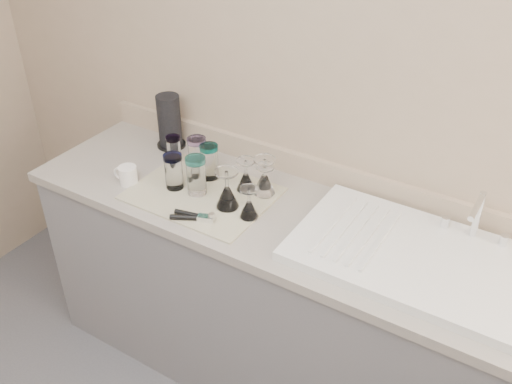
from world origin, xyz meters
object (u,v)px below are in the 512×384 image
Objects in this scene: tumbler_purple at (209,161)px; goblet_front_right at (249,207)px; tumbler_cyan at (197,155)px; goblet_front_left at (227,195)px; sink_unit at (415,256)px; goblet_back_left at (246,180)px; can_opener at (193,217)px; goblet_extra at (264,181)px; white_mug at (128,175)px; tumbler_teal at (174,149)px; tumbler_blue at (174,171)px; tumbler_lavender at (196,175)px; goblet_back_right at (265,185)px; paper_towel_roll at (169,122)px.

tumbler_purple is 1.20× the size of goblet_front_right.
goblet_front_right is at bearing -27.53° from tumbler_purple.
goblet_front_left is (0.25, -0.15, -0.03)m from tumbler_cyan.
sink_unit is 6.06× the size of goblet_back_left.
tumbler_cyan is 0.97× the size of can_opener.
goblet_front_right is 0.81× the size of goblet_extra.
tumbler_cyan is 1.41× the size of white_mug.
tumbler_teal is 0.78× the size of tumbler_cyan.
goblet_front_right is at bearing -2.07° from tumbler_blue.
tumbler_blue is 0.93× the size of tumbler_lavender.
tumbler_lavender is at bearing -78.99° from tumbler_purple.
sink_unit reaches higher than goblet_back_right.
tumbler_teal is 0.24m from white_mug.
tumbler_cyan is (-0.97, 0.07, 0.07)m from sink_unit.
goblet_front_right is at bearing -171.65° from sink_unit.
sink_unit is at bearing 8.35° from goblet_front_right.
tumbler_cyan is 0.15m from tumbler_blue.
paper_towel_roll reaches higher than goblet_back_left.
goblet_extra is at bearing 101.98° from goblet_front_right.
tumbler_blue is (-0.08, -0.14, -0.00)m from tumbler_purple.
goblet_front_left reaches higher than white_mug.
tumbler_blue is 1.19× the size of goblet_front_right.
goblet_extra is at bearing 4.74° from tumbler_purple.
can_opener is at bearing -116.41° from goblet_back_right.
tumbler_teal is 0.91× the size of goblet_back_left.
tumbler_teal is 1.10× the size of white_mug.
tumbler_blue is at bearing -171.64° from tumbler_lavender.
goblet_back_left is at bearing -173.19° from goblet_back_right.
goblet_front_right is (0.36, -0.01, -0.03)m from tumbler_blue.
goblet_back_left is at bearing 39.10° from tumbler_lavender.
goblet_extra reaches higher than tumbler_purple.
tumbler_blue is at bearing -119.81° from tumbler_purple.
tumbler_purple is 1.11× the size of goblet_back_left.
tumbler_blue is (-0.97, -0.08, 0.06)m from sink_unit.
tumbler_purple is at bearing -6.29° from tumbler_teal.
tumbler_teal is 0.38m from goblet_back_left.
tumbler_teal is 0.50× the size of paper_towel_roll.
tumbler_purple is 1.18× the size of goblet_back_right.
goblet_extra is 0.96× the size of can_opener.
tumbler_blue reaches higher than goblet_front_right.
goblet_extra is at bearing 65.63° from can_opener.
tumbler_teal is at bearing 137.62° from can_opener.
tumbler_teal is (-1.10, 0.08, 0.05)m from sink_unit.
tumbler_purple is 0.18m from goblet_back_left.
tumbler_cyan is 1.25× the size of goblet_front_right.
goblet_back_left is 1.06× the size of goblet_back_right.
goblet_back_left reaches higher than goblet_back_right.
tumbler_purple is (0.21, -0.02, 0.01)m from tumbler_teal.
sink_unit is 5.12× the size of tumbler_lavender.
goblet_back_right is 0.32m from can_opener.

